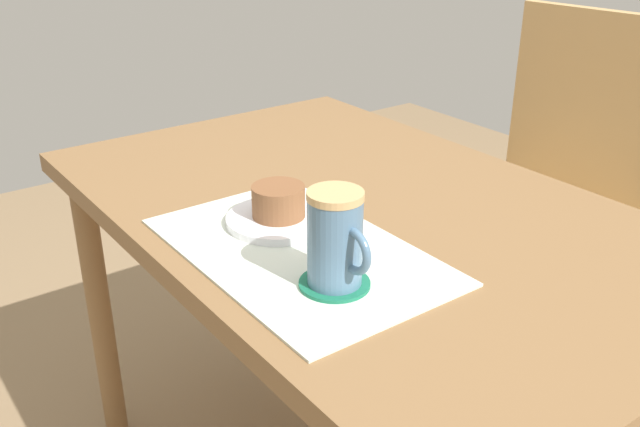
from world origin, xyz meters
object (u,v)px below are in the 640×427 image
dining_table (359,249)px  pastry (278,201)px  wooden_chair (549,188)px  coffee_mug (336,239)px  pastry_plate (279,219)px

dining_table → pastry: pastry is taller
wooden_chair → coffee_mug: bearing=103.7°
dining_table → pastry_plate: (-0.01, -0.15, 0.09)m
wooden_chair → pastry_plate: size_ratio=5.63×
wooden_chair → pastry: 0.91m
pastry_plate → coffee_mug: coffee_mug is taller
dining_table → wooden_chair: 0.74m
pastry → wooden_chair: bearing=98.0°
pastry_plate → pastry: pastry is taller
pastry → dining_table: bearing=84.9°
pastry_plate → pastry: 0.03m
wooden_chair → pastry_plate: 0.90m
pastry_plate → pastry: (0.00, 0.00, 0.03)m
pastry → coffee_mug: (0.20, -0.05, 0.03)m
wooden_chair → pastry_plate: wooden_chair is taller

